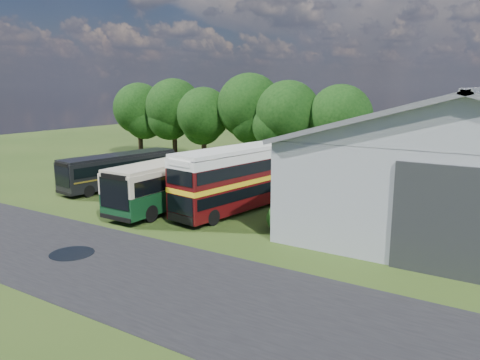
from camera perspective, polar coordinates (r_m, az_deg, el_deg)
The scene contains 15 objects.
ground at distance 26.00m, azimuth -12.49°, elevation -7.45°, with size 120.00×120.00×0.00m, color #253C13.
asphalt_road at distance 22.02m, azimuth -12.44°, elevation -10.98°, with size 60.00×8.00×0.02m, color black.
puddle at distance 25.22m, azimuth -19.80°, elevation -8.47°, with size 2.20×2.20×0.01m, color black.
tree_far_left at distance 57.93m, azimuth -12.20°, elevation 8.49°, with size 6.12×6.12×8.64m.
tree_left_a at distance 54.91m, azimuth -8.07°, elevation 8.81°, with size 6.46×6.46×9.12m.
tree_left_b at distance 51.04m, azimuth -4.46°, elevation 8.00°, with size 5.78×5.78×8.16m.
tree_mid at distance 49.27m, azimuth 1.16°, elevation 8.99°, with size 6.80×6.80×9.60m.
tree_right_a at distance 46.00m, azimuth 5.88°, elevation 8.14°, with size 6.26×6.26×8.83m.
tree_right_b at distance 44.75m, azimuth 12.12°, elevation 7.54°, with size 5.98×5.98×8.45m.
shrub_front at distance 27.45m, azimuth 4.98°, elevation -6.20°, with size 1.70×1.70×1.70m, color #194714.
shrub_mid at distance 29.16m, azimuth 6.81°, elevation -5.17°, with size 1.60×1.60×1.60m, color #194714.
shrub_back at distance 30.91m, azimuth 8.42°, elevation -4.25°, with size 1.80×1.80×1.80m, color #194714.
bus_green_single at distance 33.00m, azimuth -7.47°, elevation -0.09°, with size 2.83×11.95×3.29m.
bus_maroon_double at distance 31.07m, azimuth -0.51°, elevation 0.02°, with size 4.00×10.26×4.30m.
bus_dark_single at distance 39.72m, azimuth -14.46°, elevation 1.21°, with size 3.75×10.37×2.80m.
Camera 1 is at (17.58, -17.25, 8.30)m, focal length 35.00 mm.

